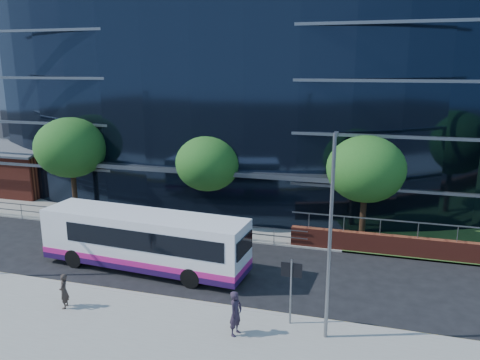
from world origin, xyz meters
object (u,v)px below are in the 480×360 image
(brick_pavilion, at_px, (15,168))
(street_sign, at_px, (291,278))
(tree_far_b, at_px, (208,163))
(tree_far_c, at_px, (366,169))
(pedestrian_b, at_px, (64,291))
(streetlight_east, at_px, (330,233))
(pedestrian, at_px, (236,313))
(tree_far_a, at_px, (71,148))
(city_bus, at_px, (146,240))

(brick_pavilion, xyz_separation_m, street_sign, (26.50, -15.09, 0.21))
(tree_far_b, relative_size, tree_far_c, 0.93)
(pedestrian_b, bearing_deg, streetlight_east, 75.02)
(pedestrian, height_order, pedestrian_b, pedestrian)
(brick_pavilion, relative_size, tree_far_a, 1.23)
(street_sign, relative_size, streetlight_east, 0.35)
(brick_pavilion, height_order, pedestrian_b, brick_pavilion)
(tree_far_c, height_order, pedestrian_b, tree_far_c)
(pedestrian, distance_m, pedestrian_b, 7.76)
(pedestrian, xyz_separation_m, pedestrian_b, (-7.76, -0.05, -0.13))
(street_sign, bearing_deg, streetlight_east, -21.36)
(brick_pavilion, bearing_deg, streetlight_east, -29.24)
(city_bus, bearing_deg, street_sign, -18.68)
(city_bus, relative_size, pedestrian_b, 7.23)
(tree_far_a, bearing_deg, tree_far_b, 2.86)
(street_sign, relative_size, pedestrian_b, 1.79)
(streetlight_east, relative_size, city_bus, 0.71)
(streetlight_east, relative_size, pedestrian, 4.40)
(city_bus, bearing_deg, tree_far_c, 37.64)
(streetlight_east, bearing_deg, tree_far_c, 84.89)
(tree_far_a, height_order, tree_far_c, tree_far_a)
(tree_far_a, relative_size, pedestrian, 3.84)
(city_bus, distance_m, pedestrian_b, 5.16)
(streetlight_east, bearing_deg, street_sign, 158.64)
(tree_far_b, height_order, pedestrian_b, tree_far_b)
(tree_far_a, distance_m, tree_far_b, 10.03)
(pedestrian, bearing_deg, pedestrian_b, 104.34)
(tree_far_c, relative_size, pedestrian_b, 4.17)
(brick_pavilion, bearing_deg, city_bus, -32.48)
(brick_pavilion, height_order, streetlight_east, streetlight_east)
(tree_far_b, height_order, city_bus, tree_far_b)
(pedestrian, bearing_deg, street_sign, -39.79)
(brick_pavilion, relative_size, city_bus, 0.76)
(pedestrian_b, bearing_deg, city_bus, 144.42)
(tree_far_b, xyz_separation_m, pedestrian, (5.59, -12.49, -3.15))
(tree_far_b, bearing_deg, brick_pavilion, 168.12)
(brick_pavilion, height_order, tree_far_c, tree_far_c)
(tree_far_c, relative_size, city_bus, 0.58)
(street_sign, height_order, pedestrian_b, street_sign)
(streetlight_east, bearing_deg, pedestrian_b, -175.56)
(tree_far_b, distance_m, streetlight_east, 14.74)
(brick_pavilion, distance_m, tree_far_b, 19.55)
(city_bus, bearing_deg, streetlight_east, -18.46)
(pedestrian_b, bearing_deg, brick_pavilion, -153.93)
(streetlight_east, bearing_deg, tree_far_b, 127.63)
(brick_pavilion, xyz_separation_m, tree_far_b, (19.00, -4.00, 2.27))
(pedestrian, bearing_deg, tree_far_c, -6.25)
(street_sign, distance_m, tree_far_b, 13.54)
(streetlight_east, distance_m, pedestrian_b, 11.74)
(brick_pavilion, distance_m, city_bus, 21.64)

